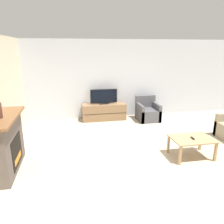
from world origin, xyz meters
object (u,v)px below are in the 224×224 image
object	(u,v)px
fireplace	(5,144)
tv_stand	(104,112)
armchair	(148,112)
coffee_table	(192,140)
remote	(193,138)
tv	(104,97)

from	to	relation	value
fireplace	tv_stand	size ratio (longest dim) A/B	1.00
armchair	fireplace	bearing A→B (deg)	-146.38
coffee_table	remote	distance (m)	0.07
tv_stand	remote	size ratio (longest dim) A/B	9.72
tv	coffee_table	size ratio (longest dim) A/B	1.00
armchair	tv	bearing A→B (deg)	168.27
tv_stand	coffee_table	xyz separation A→B (m)	(1.53, -3.07, 0.12)
coffee_table	tv	bearing A→B (deg)	116.59
armchair	remote	world-z (taller)	armchair
fireplace	armchair	xyz separation A→B (m)	(3.90, 2.59, -0.31)
fireplace	tv	distance (m)	3.78
tv	armchair	xyz separation A→B (m)	(1.48, -0.31, -0.53)
tv_stand	tv	xyz separation A→B (m)	(-0.00, -0.00, 0.52)
remote	tv_stand	bearing A→B (deg)	122.12
fireplace	remote	size ratio (longest dim) A/B	9.70
armchair	remote	size ratio (longest dim) A/B	5.31
coffee_table	tv_stand	bearing A→B (deg)	116.58
tv_stand	armchair	world-z (taller)	armchair
tv_stand	armchair	size ratio (longest dim) A/B	1.83
armchair	coffee_table	distance (m)	2.76
tv_stand	coffee_table	bearing A→B (deg)	-63.42
tv	armchair	distance (m)	1.60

